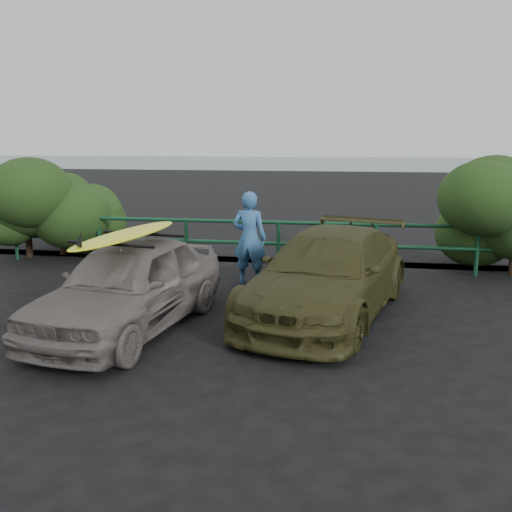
{
  "coord_description": "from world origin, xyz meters",
  "views": [
    {
      "loc": [
        2.39,
        -6.71,
        2.76
      ],
      "look_at": [
        1.06,
        1.61,
        0.99
      ],
      "focal_mm": 40.0,
      "sensor_mm": 36.0,
      "label": 1
    }
  ],
  "objects_px": {
    "olive_vehicle": "(328,274)",
    "sedan": "(129,285)",
    "man": "(249,238)",
    "guardrail": "(232,244)",
    "surfboard": "(127,234)"
  },
  "relations": [
    {
      "from": "olive_vehicle",
      "to": "sedan",
      "type": "bearing_deg",
      "value": -142.59
    },
    {
      "from": "olive_vehicle",
      "to": "man",
      "type": "bearing_deg",
      "value": 147.51
    },
    {
      "from": "guardrail",
      "to": "olive_vehicle",
      "type": "bearing_deg",
      "value": -54.54
    },
    {
      "from": "olive_vehicle",
      "to": "surfboard",
      "type": "relative_size",
      "value": 1.7
    },
    {
      "from": "sedan",
      "to": "surfboard",
      "type": "height_order",
      "value": "surfboard"
    },
    {
      "from": "sedan",
      "to": "man",
      "type": "distance_m",
      "value": 3.11
    },
    {
      "from": "olive_vehicle",
      "to": "surfboard",
      "type": "distance_m",
      "value": 3.12
    },
    {
      "from": "sedan",
      "to": "surfboard",
      "type": "relative_size",
      "value": 1.46
    },
    {
      "from": "sedan",
      "to": "olive_vehicle",
      "type": "height_order",
      "value": "sedan"
    },
    {
      "from": "olive_vehicle",
      "to": "man",
      "type": "xyz_separation_m",
      "value": [
        -1.53,
        1.67,
        0.23
      ]
    },
    {
      "from": "sedan",
      "to": "olive_vehicle",
      "type": "xyz_separation_m",
      "value": [
        2.8,
        1.15,
        -0.0
      ]
    },
    {
      "from": "sedan",
      "to": "surfboard",
      "type": "xyz_separation_m",
      "value": [
        0.0,
        0.0,
        0.74
      ]
    },
    {
      "from": "guardrail",
      "to": "surfboard",
      "type": "relative_size",
      "value": 5.28
    },
    {
      "from": "olive_vehicle",
      "to": "surfboard",
      "type": "height_order",
      "value": "surfboard"
    },
    {
      "from": "guardrail",
      "to": "man",
      "type": "relative_size",
      "value": 7.91
    }
  ]
}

